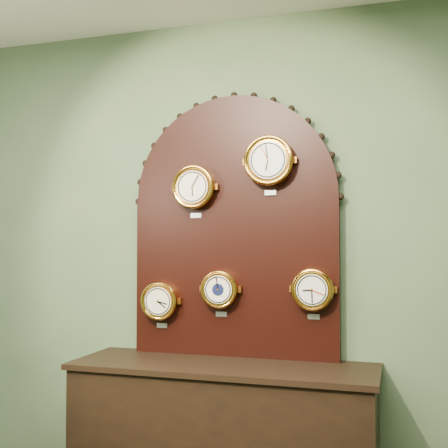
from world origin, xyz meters
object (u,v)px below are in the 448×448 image
(tide_clock, at_px, (313,290))
(barometer, at_px, (220,289))
(shop_counter, at_px, (223,445))
(roman_clock, at_px, (194,187))
(hygrometer, at_px, (160,301))
(arabic_clock, at_px, (269,161))
(display_board, at_px, (234,217))

(tide_clock, bearing_deg, barometer, 179.98)
(shop_counter, relative_size, tide_clock, 5.73)
(roman_clock, relative_size, hygrometer, 1.11)
(arabic_clock, bearing_deg, shop_counter, -145.55)
(hygrometer, xyz_separation_m, tide_clock, (0.89, -0.00, 0.09))
(display_board, xyz_separation_m, barometer, (-0.07, -0.07, -0.41))
(shop_counter, bearing_deg, tide_clock, 18.41)
(arabic_clock, height_order, hygrometer, arabic_clock)
(roman_clock, distance_m, arabic_clock, 0.46)
(arabic_clock, distance_m, hygrometer, 1.03)
(hygrometer, xyz_separation_m, barometer, (0.37, 0.00, 0.08))
(display_board, height_order, roman_clock, display_board)
(shop_counter, xyz_separation_m, hygrometer, (-0.43, 0.15, 0.74))
(shop_counter, distance_m, roman_clock, 1.43)
(roman_clock, bearing_deg, hygrometer, 179.80)
(roman_clock, distance_m, tide_clock, 0.89)
(display_board, distance_m, barometer, 0.42)
(display_board, bearing_deg, arabic_clock, -17.02)
(roman_clock, bearing_deg, tide_clock, 0.05)
(shop_counter, xyz_separation_m, roman_clock, (-0.22, 0.15, 1.40))
(roman_clock, relative_size, barometer, 1.14)
(display_board, distance_m, arabic_clock, 0.39)
(display_board, relative_size, tide_clock, 5.48)
(barometer, relative_size, tide_clock, 0.96)
(shop_counter, distance_m, display_board, 1.25)
(hygrometer, bearing_deg, display_board, 8.73)
(hygrometer, height_order, tide_clock, tide_clock)
(shop_counter, xyz_separation_m, tide_clock, (0.46, 0.15, 0.82))
(hygrometer, distance_m, barometer, 0.37)
(shop_counter, distance_m, arabic_clock, 1.56)
(arabic_clock, xyz_separation_m, barometer, (-0.29, 0.00, -0.72))
(display_board, bearing_deg, hygrometer, -171.27)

